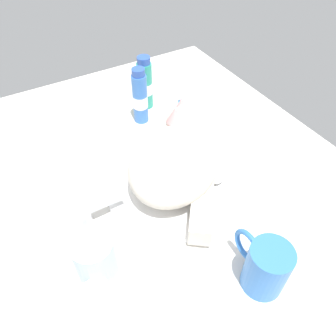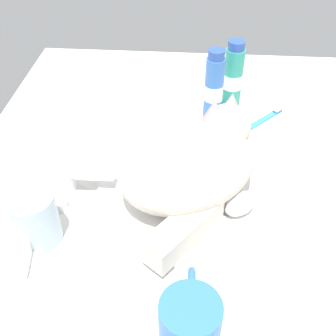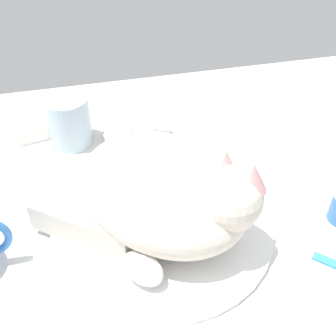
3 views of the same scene
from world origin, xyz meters
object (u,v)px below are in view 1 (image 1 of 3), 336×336
Objects in this scene: soap_bar at (100,298)px; faucet at (89,213)px; coffee_mug at (265,267)px; cat at (177,160)px; rinse_cup at (95,258)px; toothpaste_bottle at (140,98)px; toothbrush at (177,109)px; mouthwash_bottle at (145,84)px.

faucet is at bearing -14.52° from soap_bar.
cat is at bearing 1.17° from coffee_mug.
cat is at bearing -63.90° from rinse_cup.
cat is 3.69× the size of rinse_cup.
coffee_mug is 51.63cm from toothpaste_bottle.
coffee_mug is 52.42cm from toothbrush.
cat is 24.71cm from toothpaste_bottle.
faucet is 34.73cm from toothpaste_bottle.
faucet is 0.80× the size of mouthwash_bottle.
soap_bar is at bearing 145.35° from mouthwash_bottle.
cat is 30.78cm from mouthwash_bottle.
cat reaches higher than faucet.
coffee_mug is (-26.76, -20.90, 2.58)cm from faucet.
mouthwash_bottle reaches higher than faucet.
mouthwash_bottle is (46.97, -32.46, 4.47)cm from soap_bar.
toothbrush is (34.63, -37.33, -3.82)cm from rinse_cup.
coffee_mug reaches higher than soap_bar.
soap_bar is at bearing 165.48° from faucet.
toothpaste_bottle is 12.64cm from toothbrush.
toothpaste_bottle is (24.45, -3.56, 0.10)cm from cat.
coffee_mug is at bearing -123.75° from rinse_cup.
rinse_cup is 6.41cm from soap_bar.
mouthwash_bottle reaches higher than soap_bar.
rinse_cup is (-11.00, 2.68, 1.97)cm from faucet.
coffee_mug is at bearing 172.80° from mouthwash_bottle.
cat is 2.16× the size of mouthwash_bottle.
mouthwash_bottle is at bearing -43.03° from faucet.
mouthwash_bottle is (5.35, -4.16, -0.20)cm from toothpaste_bottle.
rinse_cup is 0.59× the size of mouthwash_bottle.
coffee_mug is 0.79× the size of mouthwash_bottle.
cat is at bearing 165.46° from mouthwash_bottle.
rinse_cup is at bearing -16.02° from soap_bar.
coffee_mug is at bearing -142.01° from faucet.
toothpaste_bottle reaches higher than soap_bar.
rinse_cup reaches higher than soap_bar.
toothbrush is (23.35, -14.29, -6.49)cm from cat.
cat reaches higher than toothbrush.
faucet is at bearing 136.97° from mouthwash_bottle.
toothpaste_bottle reaches higher than toothbrush.
toothbrush is at bearing -47.14° from rinse_cup.
soap_bar reaches higher than toothbrush.
cat reaches higher than soap_bar.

